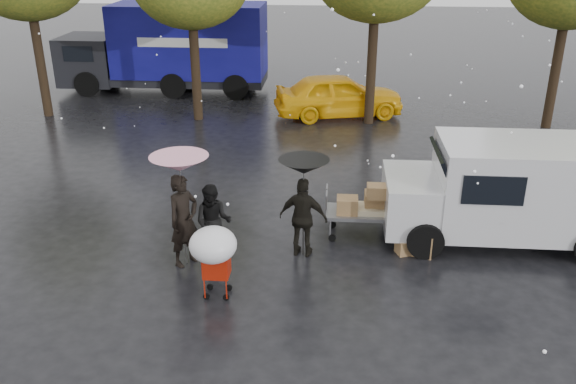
# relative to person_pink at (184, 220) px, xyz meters

# --- Properties ---
(ground) EXTENTS (90.00, 90.00, 0.00)m
(ground) POSITION_rel_person_pink_xyz_m (1.55, 0.00, -0.95)
(ground) COLOR black
(ground) RESTS_ON ground
(person_pink) EXTENTS (0.77, 0.83, 1.90)m
(person_pink) POSITION_rel_person_pink_xyz_m (0.00, 0.00, 0.00)
(person_pink) COLOR black
(person_pink) RESTS_ON ground
(person_middle) EXTENTS (0.77, 0.60, 1.57)m
(person_middle) POSITION_rel_person_pink_xyz_m (0.52, 0.31, -0.16)
(person_middle) COLOR black
(person_middle) RESTS_ON ground
(person_black) EXTENTS (1.05, 0.59, 1.69)m
(person_black) POSITION_rel_person_pink_xyz_m (2.33, 0.52, -0.10)
(person_black) COLOR black
(person_black) RESTS_ON ground
(umbrella_pink) EXTENTS (1.13, 1.13, 2.30)m
(umbrella_pink) POSITION_rel_person_pink_xyz_m (-0.00, -0.00, 1.19)
(umbrella_pink) COLOR #4C4C4C
(umbrella_pink) RESTS_ON ground
(umbrella_black) EXTENTS (1.01, 1.01, 2.10)m
(umbrella_black) POSITION_rel_person_pink_xyz_m (2.33, 0.52, 1.00)
(umbrella_black) COLOR #4C4C4C
(umbrella_black) RESTS_ON ground
(vendor_cart) EXTENTS (1.52, 0.80, 1.27)m
(vendor_cart) POSITION_rel_person_pink_xyz_m (3.60, 1.47, -0.22)
(vendor_cart) COLOR slate
(vendor_cart) RESTS_ON ground
(shopping_cart) EXTENTS (0.84, 0.84, 1.46)m
(shopping_cart) POSITION_rel_person_pink_xyz_m (0.85, -1.28, 0.11)
(shopping_cart) COLOR red
(shopping_cart) RESTS_ON ground
(white_van) EXTENTS (4.91, 2.18, 2.20)m
(white_van) POSITION_rel_person_pink_xyz_m (6.63, 1.58, 0.21)
(white_van) COLOR silver
(white_van) RESTS_ON ground
(blue_truck) EXTENTS (8.30, 2.60, 3.50)m
(blue_truck) POSITION_rel_person_pink_xyz_m (-3.87, 13.90, 0.81)
(blue_truck) COLOR #0C0B5E
(blue_truck) RESTS_ON ground
(box_ground_near) EXTENTS (0.66, 0.59, 0.49)m
(box_ground_near) POSITION_rel_person_pink_xyz_m (4.76, 0.78, -0.70)
(box_ground_near) COLOR brown
(box_ground_near) RESTS_ON ground
(box_ground_far) EXTENTS (0.48, 0.43, 0.31)m
(box_ground_far) POSITION_rel_person_pink_xyz_m (4.46, 0.76, -0.80)
(box_ground_far) COLOR brown
(box_ground_far) RESTS_ON ground
(yellow_taxi) EXTENTS (4.83, 2.86, 1.54)m
(yellow_taxi) POSITION_rel_person_pink_xyz_m (3.00, 10.75, -0.18)
(yellow_taxi) COLOR #FCB80D
(yellow_taxi) RESTS_ON ground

